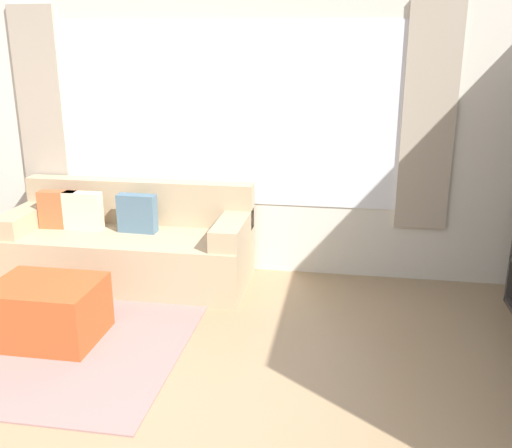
% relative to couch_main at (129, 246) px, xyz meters
% --- Properties ---
extents(wall_back, '(6.98, 0.11, 2.70)m').
position_rel_couch_main_xyz_m(wall_back, '(0.81, 0.47, 1.03)').
color(wall_back, silver).
rests_on(wall_back, ground_plane).
extents(area_rug, '(2.87, 2.32, 0.01)m').
position_rel_couch_main_xyz_m(area_rug, '(-0.59, -0.96, -0.32)').
color(area_rug, gray).
rests_on(area_rug, ground_plane).
extents(couch_main, '(2.15, 0.85, 0.86)m').
position_rel_couch_main_xyz_m(couch_main, '(0.00, 0.00, 0.00)').
color(couch_main, tan).
rests_on(couch_main, ground_plane).
extents(ottoman, '(0.75, 0.58, 0.44)m').
position_rel_couch_main_xyz_m(ottoman, '(-0.16, -1.16, -0.11)').
color(ottoman, '#B74C23').
rests_on(ottoman, ground_plane).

